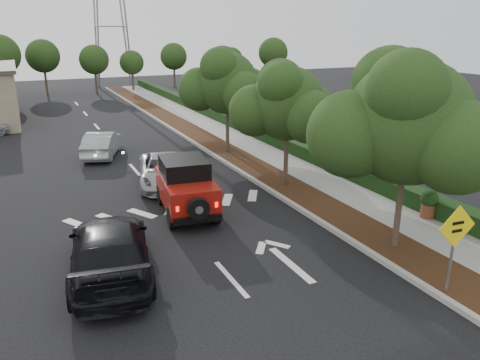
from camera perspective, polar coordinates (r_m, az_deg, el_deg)
ground at (r=13.69m, az=-1.10°, el=-11.98°), size 120.00×120.00×0.00m
curb at (r=25.61m, az=-2.66°, el=2.69°), size 0.20×70.00×0.15m
planting_strip at (r=26.00m, az=-0.63°, el=2.91°), size 1.80×70.00×0.12m
sidewalk at (r=26.82m, az=3.08°, el=3.36°), size 2.00×70.00×0.12m
hedge at (r=27.41m, az=5.68°, el=4.35°), size 0.80×70.00×0.80m
transmission_tower at (r=60.21m, az=-14.91°, el=10.94°), size 7.00×4.00×28.00m
street_tree_near at (r=16.19m, az=18.27°, el=-7.97°), size 3.80×3.80×5.92m
street_tree_mid at (r=21.35m, az=5.52°, el=-0.75°), size 3.20×3.20×5.32m
street_tree_far at (r=26.90m, az=-1.51°, el=3.29°), size 3.40×3.40×5.62m
red_jeep at (r=18.13m, az=-6.71°, el=-0.66°), size 2.28×4.26×2.11m
silver_suv_ahead at (r=21.55m, az=-9.16°, el=1.16°), size 3.31×5.24×1.35m
black_suv_oncoming at (r=14.06m, az=-15.58°, el=-8.16°), size 3.09×5.78×1.59m
silver_sedan_oncoming at (r=27.19m, az=-16.48°, el=4.24°), size 2.89×4.52×1.41m
speed_hump_sign at (r=13.32m, az=24.74°, el=-6.39°), size 1.16×0.13×2.48m
terracotta_planter at (r=18.64m, az=22.06°, el=-2.37°), size 0.65×0.65×1.14m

